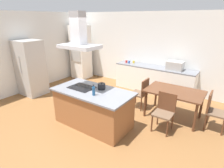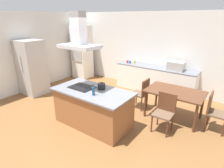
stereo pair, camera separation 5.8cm
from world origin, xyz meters
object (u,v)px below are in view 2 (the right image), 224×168
at_px(dining_table, 175,94).
at_px(chair_at_left_end, 142,92).
at_px(tea_kettle, 102,86).
at_px(cooktop, 82,87).
at_px(chair_at_right_end, 214,110).
at_px(wall_oven_stack, 82,52).
at_px(refrigerator, 32,68).
at_px(range_hood, 79,37).
at_px(coffee_mug_yellow, 135,62).
at_px(olive_oil_bottle, 93,91).
at_px(coffee_mug_blue, 130,62).
at_px(coffee_mug_red, 127,62).
at_px(chair_facing_island, 165,110).
at_px(countertop_microwave, 176,66).

distance_m(dining_table, chair_at_left_end, 0.93).
distance_m(tea_kettle, dining_table, 1.88).
height_order(cooktop, chair_at_right_end, cooktop).
xyz_separation_m(cooktop, wall_oven_stack, (-2.57, 2.65, 0.20)).
relative_size(refrigerator, range_hood, 2.02).
relative_size(tea_kettle, range_hood, 0.26).
height_order(coffee_mug_yellow, refrigerator, refrigerator).
height_order(olive_oil_bottle, chair_at_right_end, olive_oil_bottle).
height_order(chair_at_left_end, range_hood, range_hood).
relative_size(cooktop, coffee_mug_blue, 6.67).
bearing_deg(dining_table, olive_oil_bottle, -127.93).
height_order(coffee_mug_red, chair_at_right_end, coffee_mug_red).
bearing_deg(coffee_mug_yellow, wall_oven_stack, -173.13).
bearing_deg(refrigerator, chair_facing_island, 5.90).
xyz_separation_m(tea_kettle, refrigerator, (-3.11, 0.14, -0.06)).
bearing_deg(chair_at_right_end, dining_table, 180.00).
height_order(coffee_mug_yellow, chair_at_left_end, coffee_mug_yellow).
height_order(coffee_mug_yellow, wall_oven_stack, wall_oven_stack).
relative_size(olive_oil_bottle, dining_table, 0.17).
height_order(dining_table, chair_facing_island, chair_facing_island).
bearing_deg(countertop_microwave, range_hood, -115.34).
relative_size(cooktop, coffee_mug_yellow, 6.67).
xyz_separation_m(tea_kettle, chair_at_left_end, (0.45, 1.27, -0.46)).
distance_m(tea_kettle, coffee_mug_yellow, 2.81).
xyz_separation_m(coffee_mug_red, dining_table, (2.24, -1.38, -0.28)).
distance_m(wall_oven_stack, dining_table, 4.57).
xyz_separation_m(cooktop, coffee_mug_red, (-0.42, 2.83, 0.04)).
height_order(olive_oil_bottle, coffee_mug_blue, olive_oil_bottle).
xyz_separation_m(cooktop, chair_facing_island, (1.82, 0.79, -0.40)).
bearing_deg(chair_facing_island, refrigerator, -174.10).
relative_size(coffee_mug_yellow, refrigerator, 0.05).
height_order(coffee_mug_blue, chair_facing_island, coffee_mug_blue).
bearing_deg(chair_at_right_end, olive_oil_bottle, -143.17).
bearing_deg(cooktop, chair_at_right_end, 28.10).
bearing_deg(dining_table, chair_facing_island, -90.00).
xyz_separation_m(olive_oil_bottle, countertop_microwave, (0.83, 3.07, 0.04)).
relative_size(tea_kettle, refrigerator, 0.13).
bearing_deg(countertop_microwave, chair_at_right_end, -46.08).
relative_size(coffee_mug_blue, coffee_mug_yellow, 1.00).
bearing_deg(dining_table, tea_kettle, -137.05).
bearing_deg(cooktop, refrigerator, 172.85).
distance_m(dining_table, chair_facing_island, 0.68).
distance_m(refrigerator, chair_facing_island, 4.51).
relative_size(coffee_mug_yellow, chair_at_right_end, 0.10).
bearing_deg(tea_kettle, refrigerator, 177.42).
bearing_deg(dining_table, wall_oven_stack, 164.86).
bearing_deg(refrigerator, coffee_mug_yellow, 46.37).
bearing_deg(coffee_mug_red, chair_at_right_end, -23.57).
bearing_deg(range_hood, countertop_microwave, 64.66).
bearing_deg(refrigerator, chair_at_left_end, 17.60).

